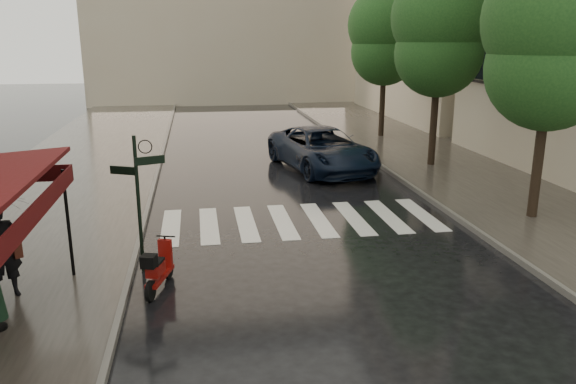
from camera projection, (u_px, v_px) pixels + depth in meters
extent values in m
plane|color=black|center=(198.00, 333.00, 10.03)|extent=(120.00, 120.00, 0.00)
cube|color=#38332D|center=(72.00, 179.00, 20.73)|extent=(6.00, 60.00, 0.12)
cube|color=#38332D|center=(448.00, 165.00, 23.02)|extent=(5.50, 60.00, 0.12)
cube|color=#595651|center=(157.00, 175.00, 21.20)|extent=(0.12, 60.00, 0.16)
cube|color=#595651|center=(383.00, 167.00, 22.58)|extent=(0.12, 60.00, 0.16)
cube|color=silver|center=(171.00, 227.00, 15.62)|extent=(0.50, 3.20, 0.01)
cube|color=silver|center=(209.00, 225.00, 15.79)|extent=(0.50, 3.20, 0.01)
cube|color=silver|center=(246.00, 223.00, 15.95)|extent=(0.50, 3.20, 0.01)
cube|color=silver|center=(283.00, 221.00, 16.11)|extent=(0.50, 3.20, 0.01)
cube|color=silver|center=(318.00, 219.00, 16.28)|extent=(0.50, 3.20, 0.01)
cube|color=silver|center=(353.00, 218.00, 16.44)|extent=(0.50, 3.20, 0.01)
cube|color=silver|center=(388.00, 216.00, 16.61)|extent=(0.50, 3.20, 0.01)
cube|color=silver|center=(421.00, 214.00, 16.77)|extent=(0.50, 3.20, 0.01)
cube|color=#4B0C0A|center=(25.00, 225.00, 8.53)|extent=(0.04, 7.00, 0.35)
cylinder|color=black|center=(68.00, 223.00, 11.89)|extent=(0.07, 0.07, 2.35)
cylinder|color=black|center=(139.00, 205.00, 12.28)|extent=(0.08, 0.08, 3.10)
cube|color=black|center=(150.00, 160.00, 12.06)|extent=(0.62, 0.26, 0.18)
cube|color=black|center=(123.00, 170.00, 12.03)|extent=(0.56, 0.29, 0.18)
cylinder|color=black|center=(540.00, 143.00, 15.68)|extent=(0.28, 0.28, 4.26)
sphere|color=#173D16|center=(549.00, 68.00, 15.14)|extent=(3.40, 3.40, 3.40)
sphere|color=#173D16|center=(555.00, 18.00, 14.79)|extent=(3.80, 3.80, 3.80)
cylinder|color=black|center=(435.00, 109.00, 22.30)|extent=(0.28, 0.28, 4.48)
sphere|color=#173D16|center=(438.00, 53.00, 21.72)|extent=(3.40, 3.40, 3.40)
sphere|color=#173D16|center=(441.00, 17.00, 21.36)|extent=(3.80, 3.80, 3.80)
cylinder|color=black|center=(383.00, 94.00, 29.00)|extent=(0.28, 0.28, 4.37)
sphere|color=#173D16|center=(384.00, 52.00, 28.45)|extent=(3.40, 3.40, 3.40)
sphere|color=#173D16|center=(386.00, 25.00, 28.09)|extent=(3.80, 3.80, 3.80)
imported|color=black|center=(2.00, 251.00, 10.93)|extent=(0.84, 0.76, 1.94)
cube|color=#451C12|center=(16.00, 246.00, 11.08)|extent=(0.32, 0.39, 0.41)
cylinder|color=black|center=(151.00, 291.00, 11.20)|extent=(0.20, 0.43, 0.42)
cylinder|color=black|center=(169.00, 269.00, 12.26)|extent=(0.20, 0.43, 0.42)
cube|color=maroon|center=(160.00, 276.00, 11.73)|extent=(0.56, 1.17, 0.09)
cube|color=maroon|center=(156.00, 268.00, 11.45)|extent=(0.39, 0.54, 0.25)
cube|color=maroon|center=(165.00, 254.00, 12.03)|extent=(0.30, 0.18, 0.66)
cylinder|color=black|center=(166.00, 236.00, 12.01)|extent=(0.40, 0.14, 0.03)
cube|color=black|center=(149.00, 261.00, 11.06)|extent=(0.35, 0.33, 0.25)
imported|color=black|center=(322.00, 149.00, 22.26)|extent=(3.94, 6.44, 1.67)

